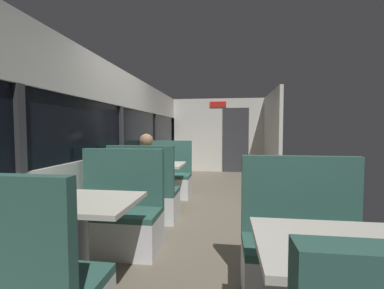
% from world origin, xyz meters
% --- Properties ---
extents(ground_plane, '(3.30, 9.20, 0.02)m').
position_xyz_m(ground_plane, '(0.00, 0.00, -0.01)').
color(ground_plane, '#665B4C').
extents(carriage_window_panel_left, '(0.09, 8.48, 2.30)m').
position_xyz_m(carriage_window_panel_left, '(-1.45, 0.00, 1.11)').
color(carriage_window_panel_left, beige).
rests_on(carriage_window_panel_left, ground_plane).
extents(carriage_end_bulkhead, '(2.90, 0.11, 2.30)m').
position_xyz_m(carriage_end_bulkhead, '(0.06, 4.19, 1.14)').
color(carriage_end_bulkhead, beige).
rests_on(carriage_end_bulkhead, ground_plane).
extents(carriage_aisle_panel_right, '(0.08, 2.40, 2.30)m').
position_xyz_m(carriage_aisle_panel_right, '(1.45, 3.00, 1.15)').
color(carriage_aisle_panel_right, beige).
rests_on(carriage_aisle_panel_right, ground_plane).
extents(dining_table_near_window, '(0.90, 0.70, 0.74)m').
position_xyz_m(dining_table_near_window, '(-0.89, -2.09, 0.64)').
color(dining_table_near_window, '#9E9EA3').
rests_on(dining_table_near_window, ground_plane).
extents(bench_near_window_facing_entry, '(0.95, 0.50, 1.10)m').
position_xyz_m(bench_near_window_facing_entry, '(-0.89, -1.39, 0.33)').
color(bench_near_window_facing_entry, silver).
rests_on(bench_near_window_facing_entry, ground_plane).
extents(dining_table_mid_window, '(0.90, 0.70, 0.74)m').
position_xyz_m(dining_table_mid_window, '(-0.89, 0.25, 0.64)').
color(dining_table_mid_window, '#9E9EA3').
rests_on(dining_table_mid_window, ground_plane).
extents(bench_mid_window_facing_end, '(0.95, 0.50, 1.10)m').
position_xyz_m(bench_mid_window_facing_end, '(-0.89, -0.45, 0.33)').
color(bench_mid_window_facing_end, silver).
rests_on(bench_mid_window_facing_end, ground_plane).
extents(bench_mid_window_facing_entry, '(0.95, 0.50, 1.10)m').
position_xyz_m(bench_mid_window_facing_entry, '(-0.89, 0.95, 0.33)').
color(bench_mid_window_facing_entry, silver).
rests_on(bench_mid_window_facing_entry, ground_plane).
extents(dining_table_front_aisle, '(0.90, 0.70, 0.74)m').
position_xyz_m(dining_table_front_aisle, '(0.89, -2.69, 0.64)').
color(dining_table_front_aisle, '#9E9EA3').
rests_on(dining_table_front_aisle, ground_plane).
extents(bench_front_aisle_facing_entry, '(0.95, 0.50, 1.10)m').
position_xyz_m(bench_front_aisle_facing_entry, '(0.89, -1.99, 0.33)').
color(bench_front_aisle_facing_entry, silver).
rests_on(bench_front_aisle_facing_entry, ground_plane).
extents(seated_passenger, '(0.47, 0.55, 1.26)m').
position_xyz_m(seated_passenger, '(-0.89, -0.38, 0.54)').
color(seated_passenger, '#26262D').
rests_on(seated_passenger, ground_plane).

